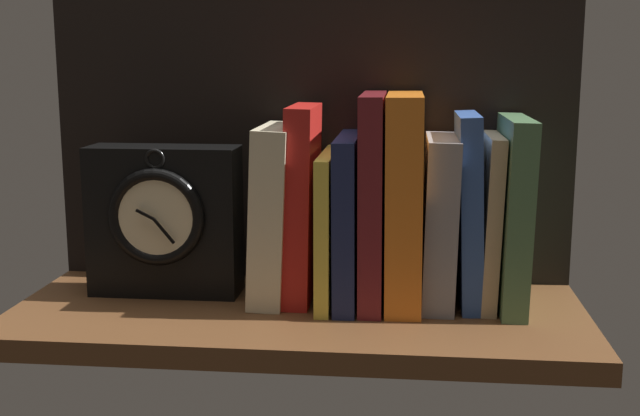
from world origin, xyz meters
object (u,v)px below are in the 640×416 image
(book_red_requiem, at_px, (306,203))
(book_green_romantic, at_px, (512,212))
(book_blue_modern, at_px, (469,210))
(framed_clock, at_px, (164,220))
(book_navy_bierce, at_px, (348,219))
(book_maroon_dawkins, at_px, (373,199))
(book_cream_twain, at_px, (275,213))
(book_gray_chess, at_px, (439,221))
(book_tan_shortstories, at_px, (489,220))
(book_yellow_seinlanguage, at_px, (328,226))
(book_orange_pandolfini, at_px, (404,199))

(book_red_requiem, distance_m, book_green_romantic, 0.24)
(book_blue_modern, bearing_deg, framed_clock, -179.67)
(book_navy_bierce, bearing_deg, book_maroon_dawkins, 0.00)
(book_navy_bierce, bearing_deg, book_cream_twain, 180.00)
(book_cream_twain, xyz_separation_m, book_gray_chess, (0.19, 0.00, -0.01))
(book_navy_bierce, xyz_separation_m, book_green_romantic, (0.19, 0.00, 0.01))
(book_cream_twain, xyz_separation_m, book_blue_modern, (0.23, 0.00, 0.01))
(framed_clock, bearing_deg, book_tan_shortstories, 0.31)
(book_maroon_dawkins, bearing_deg, book_yellow_seinlanguage, 180.00)
(book_orange_pandolfini, height_order, framed_clock, book_orange_pandolfini)
(book_gray_chess, height_order, book_tan_shortstories, book_tan_shortstories)
(book_maroon_dawkins, bearing_deg, book_cream_twain, 180.00)
(book_red_requiem, distance_m, book_blue_modern, 0.19)
(book_maroon_dawkins, xyz_separation_m, book_blue_modern, (0.11, 0.00, -0.01))
(book_red_requiem, distance_m, book_yellow_seinlanguage, 0.04)
(book_green_romantic, bearing_deg, book_orange_pandolfini, 180.00)
(book_navy_bierce, distance_m, book_gray_chess, 0.11)
(book_orange_pandolfini, xyz_separation_m, book_tan_shortstories, (0.10, 0.00, -0.02))
(book_green_romantic, bearing_deg, book_cream_twain, 180.00)
(book_yellow_seinlanguage, distance_m, book_gray_chess, 0.13)
(book_orange_pandolfini, bearing_deg, book_red_requiem, 180.00)
(book_red_requiem, bearing_deg, book_blue_modern, 0.00)
(book_yellow_seinlanguage, height_order, book_maroon_dawkins, book_maroon_dawkins)
(book_navy_bierce, height_order, book_orange_pandolfini, book_orange_pandolfini)
(book_orange_pandolfini, xyz_separation_m, book_green_romantic, (0.12, 0.00, -0.01))
(book_orange_pandolfini, relative_size, book_tan_shortstories, 1.23)
(book_maroon_dawkins, relative_size, book_gray_chess, 1.25)
(book_blue_modern, bearing_deg, book_navy_bierce, 180.00)
(book_maroon_dawkins, distance_m, framed_clock, 0.25)
(book_red_requiem, xyz_separation_m, book_tan_shortstories, (0.21, 0.00, -0.02))
(book_cream_twain, height_order, book_maroon_dawkins, book_maroon_dawkins)
(book_gray_chess, height_order, book_blue_modern, book_blue_modern)
(book_cream_twain, height_order, book_blue_modern, book_blue_modern)
(book_yellow_seinlanguage, relative_size, book_orange_pandolfini, 0.72)
(book_tan_shortstories, bearing_deg, book_gray_chess, 180.00)
(book_navy_bierce, xyz_separation_m, book_blue_modern, (0.14, 0.00, 0.01))
(book_red_requiem, xyz_separation_m, book_orange_pandolfini, (0.11, 0.00, 0.01))
(book_cream_twain, distance_m, book_blue_modern, 0.23)
(book_red_requiem, xyz_separation_m, book_yellow_seinlanguage, (0.03, 0.00, -0.03))
(framed_clock, bearing_deg, book_cream_twain, 0.88)
(book_yellow_seinlanguage, relative_size, book_green_romantic, 0.80)
(book_green_romantic, xyz_separation_m, framed_clock, (-0.41, -0.00, -0.02))
(book_cream_twain, relative_size, framed_clock, 1.14)
(book_yellow_seinlanguage, relative_size, book_gray_chess, 0.90)
(book_navy_bierce, xyz_separation_m, book_gray_chess, (0.11, 0.00, -0.00))
(book_cream_twain, relative_size, book_maroon_dawkins, 0.84)
(book_cream_twain, relative_size, book_blue_modern, 0.93)
(book_maroon_dawkins, bearing_deg, book_green_romantic, 0.00)
(book_cream_twain, xyz_separation_m, book_green_romantic, (0.28, 0.00, 0.01))
(book_red_requiem, bearing_deg, book_cream_twain, 180.00)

